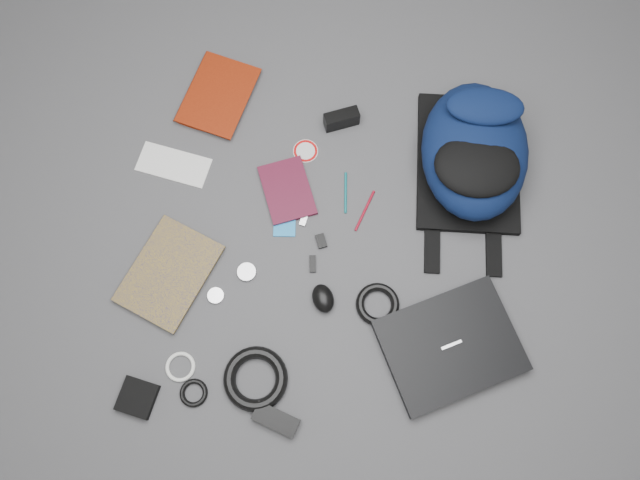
# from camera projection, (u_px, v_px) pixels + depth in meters

# --- Properties ---
(ground) EXTENTS (4.00, 4.00, 0.00)m
(ground) POSITION_uv_depth(u_px,v_px,m) (320.00, 242.00, 1.76)
(ground) COLOR #4F4F51
(ground) RESTS_ON ground
(backpack) EXTENTS (0.34, 0.48, 0.19)m
(backpack) POSITION_uv_depth(u_px,v_px,m) (475.00, 151.00, 1.74)
(backpack) COLOR black
(backpack) RESTS_ON ground
(laptop) EXTENTS (0.43, 0.40, 0.03)m
(laptop) POSITION_uv_depth(u_px,v_px,m) (450.00, 346.00, 1.66)
(laptop) COLOR black
(laptop) RESTS_ON ground
(textbook_red) EXTENTS (0.24, 0.29, 0.03)m
(textbook_red) POSITION_uv_depth(u_px,v_px,m) (190.00, 86.00, 1.89)
(textbook_red) COLOR maroon
(textbook_red) RESTS_ON ground
(comic_book) EXTENTS (0.29, 0.33, 0.02)m
(comic_book) POSITION_uv_depth(u_px,v_px,m) (138.00, 257.00, 1.74)
(comic_book) COLOR gold
(comic_book) RESTS_ON ground
(envelope) EXTENTS (0.22, 0.13, 0.00)m
(envelope) POSITION_uv_depth(u_px,v_px,m) (174.00, 165.00, 1.83)
(envelope) COLOR white
(envelope) RESTS_ON ground
(dvd_case) EXTENTS (0.19, 0.22, 0.01)m
(dvd_case) POSITION_uv_depth(u_px,v_px,m) (287.00, 190.00, 1.80)
(dvd_case) COLOR #3F0C1C
(dvd_case) RESTS_ON ground
(compact_camera) EXTENTS (0.11, 0.07, 0.06)m
(compact_camera) POSITION_uv_depth(u_px,v_px,m) (341.00, 119.00, 1.84)
(compact_camera) COLOR black
(compact_camera) RESTS_ON ground
(sticker_disc) EXTENTS (0.10, 0.10, 0.00)m
(sticker_disc) POSITION_uv_depth(u_px,v_px,m) (306.00, 151.00, 1.84)
(sticker_disc) COLOR silver
(sticker_disc) RESTS_ON ground
(pen_teal) EXTENTS (0.02, 0.12, 0.01)m
(pen_teal) POSITION_uv_depth(u_px,v_px,m) (346.00, 193.00, 1.80)
(pen_teal) COLOR #0B6469
(pen_teal) RESTS_ON ground
(pen_red) EXTENTS (0.05, 0.13, 0.01)m
(pen_red) POSITION_uv_depth(u_px,v_px,m) (365.00, 211.00, 1.79)
(pen_red) COLOR maroon
(pen_red) RESTS_ON ground
(id_badge) EXTENTS (0.07, 0.10, 0.00)m
(id_badge) POSITION_uv_depth(u_px,v_px,m) (285.00, 220.00, 1.78)
(id_badge) COLOR #1B84D1
(id_badge) RESTS_ON ground
(usb_black) EXTENTS (0.02, 0.05, 0.01)m
(usb_black) POSITION_uv_depth(u_px,v_px,m) (313.00, 264.00, 1.74)
(usb_black) COLOR black
(usb_black) RESTS_ON ground
(usb_silver) EXTENTS (0.03, 0.05, 0.01)m
(usb_silver) POSITION_uv_depth(u_px,v_px,m) (304.00, 219.00, 1.78)
(usb_silver) COLOR #B0B0B2
(usb_silver) RESTS_ON ground
(key_fob) EXTENTS (0.04, 0.05, 0.01)m
(key_fob) POSITION_uv_depth(u_px,v_px,m) (321.00, 241.00, 1.76)
(key_fob) COLOR black
(key_fob) RESTS_ON ground
(mouse) EXTENTS (0.09, 0.10, 0.04)m
(mouse) POSITION_uv_depth(u_px,v_px,m) (323.00, 298.00, 1.70)
(mouse) COLOR black
(mouse) RESTS_ON ground
(headphone_left) EXTENTS (0.05, 0.05, 0.01)m
(headphone_left) POSITION_uv_depth(u_px,v_px,m) (216.00, 296.00, 1.71)
(headphone_left) COLOR silver
(headphone_left) RESTS_ON ground
(headphone_right) EXTENTS (0.06, 0.06, 0.01)m
(headphone_right) POSITION_uv_depth(u_px,v_px,m) (247.00, 272.00, 1.73)
(headphone_right) COLOR #A4A4A6
(headphone_right) RESTS_ON ground
(cable_coil) EXTENTS (0.15, 0.15, 0.02)m
(cable_coil) POSITION_uv_depth(u_px,v_px,m) (378.00, 304.00, 1.70)
(cable_coil) COLOR black
(cable_coil) RESTS_ON ground
(power_brick) EXTENTS (0.13, 0.08, 0.03)m
(power_brick) POSITION_uv_depth(u_px,v_px,m) (276.00, 419.00, 1.61)
(power_brick) COLOR black
(power_brick) RESTS_ON ground
(power_cord_coil) EXTENTS (0.19, 0.19, 0.03)m
(power_cord_coil) POSITION_uv_depth(u_px,v_px,m) (256.00, 379.00, 1.64)
(power_cord_coil) COLOR black
(power_cord_coil) RESTS_ON ground
(pouch) EXTENTS (0.11, 0.11, 0.02)m
(pouch) POSITION_uv_depth(u_px,v_px,m) (137.00, 398.00, 1.63)
(pouch) COLOR black
(pouch) RESTS_ON ground
(earbud_coil) EXTENTS (0.10, 0.10, 0.01)m
(earbud_coil) POSITION_uv_depth(u_px,v_px,m) (194.00, 393.00, 1.64)
(earbud_coil) COLOR black
(earbud_coil) RESTS_ON ground
(white_cable_coil) EXTENTS (0.10, 0.10, 0.01)m
(white_cable_coil) POSITION_uv_depth(u_px,v_px,m) (180.00, 367.00, 1.66)
(white_cable_coil) COLOR white
(white_cable_coil) RESTS_ON ground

